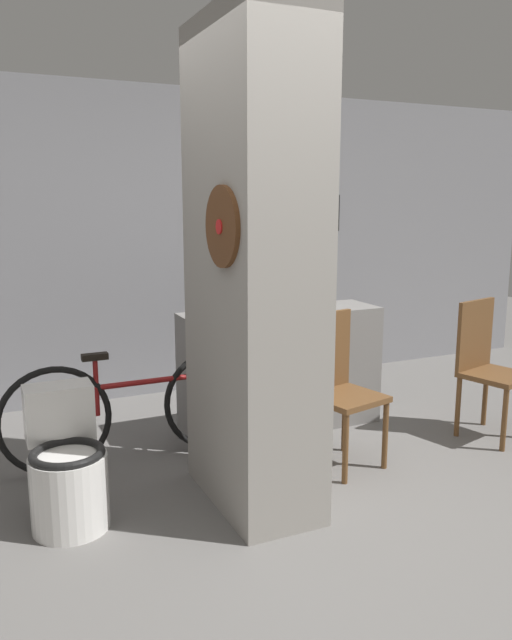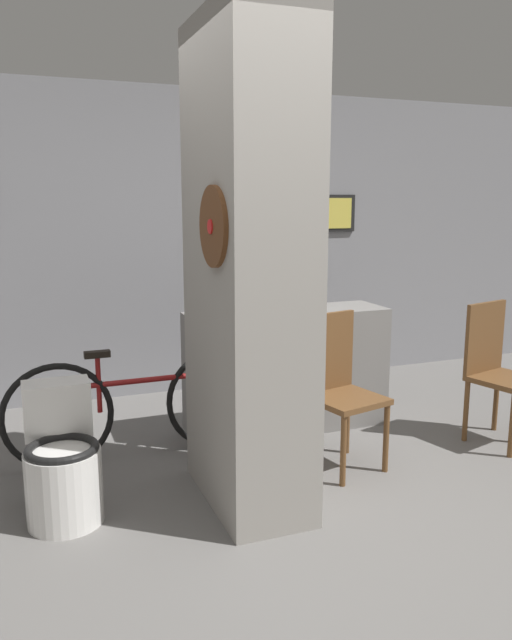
{
  "view_description": "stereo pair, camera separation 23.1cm",
  "coord_description": "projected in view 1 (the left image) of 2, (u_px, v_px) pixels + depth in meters",
  "views": [
    {
      "loc": [
        -1.5,
        -2.56,
        1.68
      ],
      "look_at": [
        0.06,
        0.86,
        0.95
      ],
      "focal_mm": 35.0,
      "sensor_mm": 36.0,
      "label": 1
    },
    {
      "loc": [
        -1.29,
        -2.65,
        1.68
      ],
      "look_at": [
        0.06,
        0.86,
        0.95
      ],
      "focal_mm": 35.0,
      "sensor_mm": 36.0,
      "label": 2
    }
  ],
  "objects": [
    {
      "name": "chair_by_doorway",
      "position": [
        487.0,
        363.0,
        4.44
      ],
      "size": [
        0.5,
        0.5,
        0.97
      ],
      "rotation": [
        0.0,
        0.0,
        0.26
      ],
      "color": "brown",
      "rests_on": "ground_plane"
    },
    {
      "name": "chair_near_pillar",
      "position": [
        337.0,
        383.0,
        3.96
      ],
      "size": [
        0.49,
        0.49,
        0.97
      ],
      "rotation": [
        0.0,
        0.0,
        0.23
      ],
      "color": "brown",
      "rests_on": "ground_plane"
    },
    {
      "name": "counter_shelf",
      "position": [
        281.0,
        369.0,
        4.6
      ],
      "size": [
        1.48,
        0.44,
        0.89
      ],
      "color": "gray",
      "rests_on": "ground_plane"
    },
    {
      "name": "pillar_center",
      "position": [
        253.0,
        272.0,
        3.33
      ],
      "size": [
        0.5,
        0.92,
        2.6
      ],
      "color": "gray",
      "rests_on": "ground_plane"
    },
    {
      "name": "toilet",
      "position": [
        67.0,
        469.0,
        3.25
      ],
      "size": [
        0.4,
        0.56,
        0.7
      ],
      "color": "white",
      "rests_on": "ground_plane"
    },
    {
      "name": "wall_back",
      "position": [
        163.0,
        244.0,
        5.32
      ],
      "size": [
        8.0,
        0.09,
        2.6
      ],
      "color": "gray",
      "rests_on": "ground_plane"
    },
    {
      "name": "bottle_tall",
      "position": [
        298.0,
        293.0,
        4.56
      ],
      "size": [
        0.08,
        0.08,
        0.33
      ],
      "color": "silver",
      "rests_on": "counter_shelf"
    },
    {
      "name": "bicycle",
      "position": [
        139.0,
        407.0,
        4.02
      ],
      "size": [
        1.73,
        0.42,
        0.75
      ],
      "color": "black",
      "rests_on": "ground_plane"
    },
    {
      "name": "ground_plane",
      "position": [
        314.0,
        530.0,
        3.22
      ],
      "size": [
        14.0,
        14.0,
        0.0
      ],
      "primitive_type": "plane",
      "color": "slate"
    }
  ]
}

